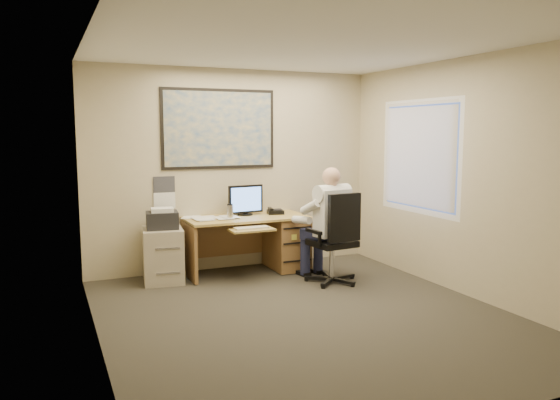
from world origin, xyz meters
name	(u,v)px	position (x,y,z in m)	size (l,w,h in m)	color
room_shell	(307,184)	(0.00, 0.00, 1.35)	(4.00, 4.50, 2.70)	#312E26
desk	(269,237)	(0.38, 1.90, 0.44)	(1.60, 0.97, 1.15)	tan
world_map	(219,129)	(-0.20, 2.23, 1.90)	(1.56, 0.03, 1.06)	#1E4C93
wall_calendar	(164,193)	(-0.95, 2.24, 1.08)	(0.28, 0.01, 0.42)	white
window_blinds	(419,157)	(1.97, 0.80, 1.55)	(0.06, 1.40, 1.30)	beige
filing_cabinet	(163,250)	(-1.06, 1.89, 0.40)	(0.55, 0.63, 0.93)	#AFA48D
office_chair	(334,257)	(0.85, 0.96, 0.33)	(0.75, 0.75, 1.14)	black
person	(331,225)	(0.86, 1.04, 0.72)	(0.60, 0.85, 1.43)	white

